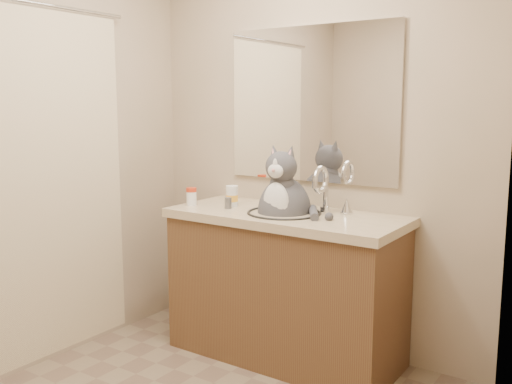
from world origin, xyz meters
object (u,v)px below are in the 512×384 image
(cat, at_px, (284,207))
(pill_bottle_redcap, at_px, (191,196))
(pill_bottle_orange, at_px, (232,196))
(grey_canister, at_px, (228,203))

(cat, distance_m, pill_bottle_redcap, 0.59)
(cat, distance_m, pill_bottle_orange, 0.36)
(cat, relative_size, pill_bottle_orange, 4.82)
(cat, height_order, grey_canister, cat)
(pill_bottle_redcap, height_order, grey_canister, pill_bottle_redcap)
(cat, xyz_separation_m, grey_canister, (-0.33, -0.09, 0.00))
(pill_bottle_orange, bearing_deg, pill_bottle_redcap, -152.80)
(cat, relative_size, pill_bottle_redcap, 5.55)
(pill_bottle_redcap, height_order, pill_bottle_orange, pill_bottle_orange)
(grey_canister, bearing_deg, pill_bottle_redcap, -171.38)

